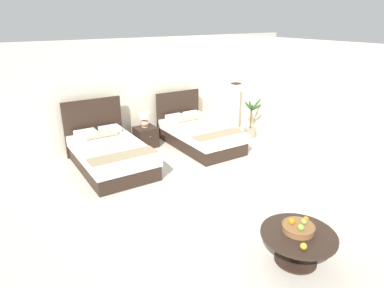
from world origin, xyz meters
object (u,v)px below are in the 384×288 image
(loose_orange, at_px, (306,219))
(bed_near_corner, at_px, (199,134))
(loose_apple, at_px, (304,246))
(floor_lamp_corner, at_px, (235,107))
(potted_palm, at_px, (251,127))
(nightstand, at_px, (146,137))
(coffee_table, at_px, (298,240))
(table_lamp, at_px, (144,118))
(fruit_bowl, at_px, (298,227))
(bed_near_window, at_px, (110,154))

(loose_orange, bearing_deg, bed_near_corner, 74.62)
(loose_apple, distance_m, floor_lamp_corner, 5.75)
(bed_near_corner, distance_m, loose_orange, 4.17)
(floor_lamp_corner, bearing_deg, potted_palm, -91.94)
(nightstand, distance_m, loose_apple, 5.07)
(nightstand, xyz_separation_m, coffee_table, (-0.28, -4.81, 0.07))
(table_lamp, distance_m, fruit_bowl, 4.80)
(table_lamp, height_order, coffee_table, table_lamp)
(loose_orange, bearing_deg, bed_near_window, 106.39)
(potted_palm, bearing_deg, loose_orange, -124.65)
(fruit_bowl, height_order, loose_apple, fruit_bowl)
(floor_lamp_corner, bearing_deg, loose_orange, -120.61)
(bed_near_window, height_order, loose_orange, bed_near_window)
(floor_lamp_corner, bearing_deg, bed_near_window, -173.31)
(fruit_bowl, bearing_deg, coffee_table, -128.04)
(loose_apple, bearing_deg, loose_orange, 35.44)
(table_lamp, bearing_deg, loose_orange, -89.93)
(nightstand, bearing_deg, coffee_table, -93.38)
(loose_orange, relative_size, floor_lamp_corner, 0.06)
(coffee_table, distance_m, fruit_bowl, 0.17)
(fruit_bowl, distance_m, loose_orange, 0.27)
(fruit_bowl, distance_m, floor_lamp_corner, 5.39)
(bed_near_corner, height_order, coffee_table, bed_near_corner)
(bed_near_window, relative_size, nightstand, 4.40)
(nightstand, bearing_deg, bed_near_window, -150.22)
(bed_near_window, xyz_separation_m, bed_near_corner, (2.29, -0.00, -0.01))
(nightstand, bearing_deg, table_lamp, 90.00)
(coffee_table, xyz_separation_m, potted_palm, (2.91, 3.91, -0.05))
(bed_near_window, relative_size, loose_apple, 26.50)
(bed_near_corner, relative_size, floor_lamp_corner, 1.68)
(fruit_bowl, height_order, floor_lamp_corner, floor_lamp_corner)
(bed_near_corner, distance_m, coffee_table, 4.37)
(bed_near_window, distance_m, loose_apple, 4.42)
(table_lamp, relative_size, loose_orange, 4.80)
(nightstand, relative_size, loose_orange, 6.49)
(bed_near_corner, distance_m, potted_palm, 1.53)
(bed_near_corner, distance_m, floor_lamp_corner, 1.64)
(coffee_table, bearing_deg, potted_palm, 53.36)
(coffee_table, distance_m, floor_lamp_corner, 5.45)
(nightstand, relative_size, potted_palm, 0.49)
(fruit_bowl, relative_size, floor_lamp_corner, 0.31)
(floor_lamp_corner, xyz_separation_m, potted_palm, (-0.02, -0.68, -0.40))
(table_lamp, height_order, floor_lamp_corner, floor_lamp_corner)
(table_lamp, relative_size, floor_lamp_corner, 0.28)
(bed_near_corner, distance_m, nightstand, 1.30)
(bed_near_window, distance_m, bed_near_corner, 2.29)
(coffee_table, distance_m, loose_orange, 0.35)
(nightstand, bearing_deg, loose_apple, -95.53)
(bed_near_window, relative_size, loose_orange, 28.53)
(bed_near_corner, bearing_deg, floor_lamp_corner, 16.31)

